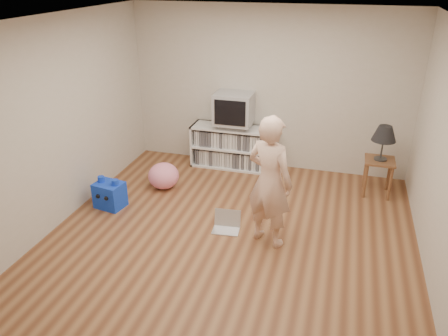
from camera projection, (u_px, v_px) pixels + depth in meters
name	position (u px, v px, depth m)	size (l,w,h in m)	color
ground	(232.00, 234.00, 5.54)	(4.50, 4.50, 0.00)	brown
walls	(233.00, 139.00, 4.99)	(4.52, 4.52, 2.60)	beige
ceiling	(234.00, 19.00, 4.44)	(4.50, 4.50, 0.01)	white
media_unit	(234.00, 147.00, 7.29)	(1.40, 0.45, 0.70)	white
dvd_deck	(234.00, 125.00, 7.12)	(0.45, 0.35, 0.07)	gray
crt_tv	(234.00, 108.00, 6.99)	(0.60, 0.53, 0.50)	#A3A3A8
side_table	(379.00, 168.00, 6.36)	(0.42, 0.42, 0.55)	brown
table_lamp	(384.00, 134.00, 6.14)	(0.34, 0.34, 0.52)	#333333
person	(270.00, 182.00, 5.07)	(0.59, 0.39, 1.62)	beige
laptop	(227.00, 224.00, 5.63)	(0.36, 0.30, 0.23)	silver
plush_blue	(110.00, 195.00, 6.10)	(0.43, 0.38, 0.44)	#0C35D1
plush_pink	(164.00, 176.00, 6.62)	(0.47, 0.47, 0.40)	pink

